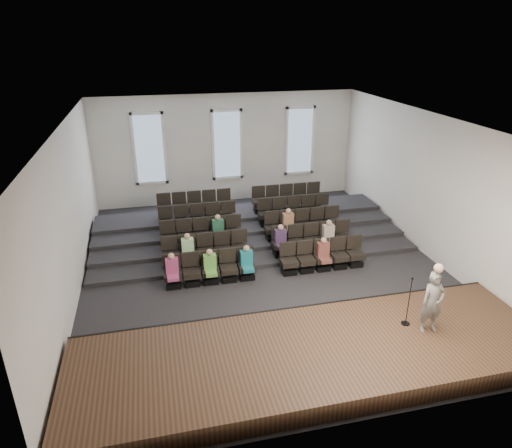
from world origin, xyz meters
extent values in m
plane|color=black|center=(0.00, 0.00, 0.00)|extent=(14.00, 14.00, 0.00)
cube|color=white|center=(0.00, 0.00, 5.01)|extent=(12.00, 14.00, 0.02)
cube|color=silver|center=(0.00, 7.02, 2.50)|extent=(12.00, 0.04, 5.00)
cube|color=silver|center=(0.00, -7.02, 2.50)|extent=(12.00, 0.04, 5.00)
cube|color=silver|center=(-6.02, 0.00, 2.50)|extent=(0.04, 14.00, 5.00)
cube|color=silver|center=(6.02, 0.00, 2.50)|extent=(0.04, 14.00, 5.00)
cube|color=#492F1F|center=(0.00, -5.10, 0.25)|extent=(11.80, 3.60, 0.50)
cube|color=black|center=(0.00, -3.33, 0.25)|extent=(11.80, 0.06, 0.52)
cube|color=black|center=(0.00, 2.33, 0.07)|extent=(11.80, 4.80, 0.15)
cube|color=black|center=(0.00, 2.85, 0.15)|extent=(11.80, 3.75, 0.30)
cube|color=black|center=(0.00, 3.38, 0.22)|extent=(11.80, 2.70, 0.45)
cube|color=black|center=(0.00, 3.90, 0.30)|extent=(11.80, 1.65, 0.60)
cube|color=black|center=(-3.13, -0.60, 0.10)|extent=(0.47, 0.43, 0.20)
cube|color=black|center=(-3.13, -0.60, 0.41)|extent=(0.55, 0.50, 0.19)
cube|color=black|center=(-3.13, -0.39, 0.82)|extent=(0.55, 0.08, 0.50)
cube|color=black|center=(-2.53, -0.60, 0.10)|extent=(0.47, 0.43, 0.20)
cube|color=black|center=(-2.53, -0.60, 0.41)|extent=(0.55, 0.50, 0.19)
cube|color=black|center=(-2.53, -0.39, 0.82)|extent=(0.55, 0.08, 0.50)
cube|color=black|center=(-1.93, -0.60, 0.10)|extent=(0.47, 0.43, 0.20)
cube|color=black|center=(-1.93, -0.60, 0.41)|extent=(0.55, 0.50, 0.19)
cube|color=black|center=(-1.93, -0.39, 0.82)|extent=(0.55, 0.08, 0.50)
cube|color=black|center=(-1.33, -0.60, 0.10)|extent=(0.47, 0.43, 0.20)
cube|color=black|center=(-1.33, -0.60, 0.41)|extent=(0.55, 0.50, 0.19)
cube|color=black|center=(-1.33, -0.39, 0.82)|extent=(0.55, 0.08, 0.50)
cube|color=black|center=(-0.73, -0.60, 0.10)|extent=(0.47, 0.43, 0.20)
cube|color=black|center=(-0.73, -0.60, 0.41)|extent=(0.55, 0.50, 0.19)
cube|color=black|center=(-0.73, -0.39, 0.82)|extent=(0.55, 0.08, 0.50)
cube|color=black|center=(0.73, -0.60, 0.10)|extent=(0.47, 0.43, 0.20)
cube|color=black|center=(0.73, -0.60, 0.41)|extent=(0.55, 0.50, 0.19)
cube|color=black|center=(0.73, -0.39, 0.82)|extent=(0.55, 0.08, 0.50)
cube|color=black|center=(1.33, -0.60, 0.10)|extent=(0.47, 0.43, 0.20)
cube|color=black|center=(1.33, -0.60, 0.41)|extent=(0.55, 0.50, 0.19)
cube|color=black|center=(1.33, -0.39, 0.82)|extent=(0.55, 0.08, 0.50)
cube|color=black|center=(1.93, -0.60, 0.10)|extent=(0.47, 0.43, 0.20)
cube|color=black|center=(1.93, -0.60, 0.41)|extent=(0.55, 0.50, 0.19)
cube|color=black|center=(1.93, -0.39, 0.82)|extent=(0.55, 0.08, 0.50)
cube|color=black|center=(2.53, -0.60, 0.10)|extent=(0.47, 0.43, 0.20)
cube|color=black|center=(2.53, -0.60, 0.41)|extent=(0.55, 0.50, 0.19)
cube|color=black|center=(2.53, -0.39, 0.82)|extent=(0.55, 0.08, 0.50)
cube|color=black|center=(3.13, -0.60, 0.10)|extent=(0.47, 0.43, 0.20)
cube|color=black|center=(3.13, -0.60, 0.41)|extent=(0.55, 0.50, 0.19)
cube|color=black|center=(3.13, -0.39, 0.82)|extent=(0.55, 0.08, 0.50)
cube|color=black|center=(-3.13, 0.45, 0.25)|extent=(0.47, 0.43, 0.20)
cube|color=black|center=(-3.13, 0.45, 0.56)|extent=(0.55, 0.50, 0.19)
cube|color=black|center=(-3.13, 0.66, 0.97)|extent=(0.55, 0.08, 0.50)
cube|color=black|center=(-2.53, 0.45, 0.25)|extent=(0.47, 0.43, 0.20)
cube|color=black|center=(-2.53, 0.45, 0.56)|extent=(0.55, 0.50, 0.19)
cube|color=black|center=(-2.53, 0.66, 0.97)|extent=(0.55, 0.08, 0.50)
cube|color=black|center=(-1.93, 0.45, 0.25)|extent=(0.47, 0.43, 0.20)
cube|color=black|center=(-1.93, 0.45, 0.56)|extent=(0.55, 0.50, 0.19)
cube|color=black|center=(-1.93, 0.66, 0.97)|extent=(0.55, 0.08, 0.50)
cube|color=black|center=(-1.33, 0.45, 0.25)|extent=(0.47, 0.43, 0.20)
cube|color=black|center=(-1.33, 0.45, 0.56)|extent=(0.55, 0.50, 0.19)
cube|color=black|center=(-1.33, 0.66, 0.97)|extent=(0.55, 0.08, 0.50)
cube|color=black|center=(-0.73, 0.45, 0.25)|extent=(0.47, 0.43, 0.20)
cube|color=black|center=(-0.73, 0.45, 0.56)|extent=(0.55, 0.50, 0.19)
cube|color=black|center=(-0.73, 0.66, 0.97)|extent=(0.55, 0.08, 0.50)
cube|color=black|center=(0.73, 0.45, 0.25)|extent=(0.47, 0.43, 0.20)
cube|color=black|center=(0.73, 0.45, 0.56)|extent=(0.55, 0.50, 0.19)
cube|color=black|center=(0.73, 0.66, 0.97)|extent=(0.55, 0.08, 0.50)
cube|color=black|center=(1.33, 0.45, 0.25)|extent=(0.47, 0.43, 0.20)
cube|color=black|center=(1.33, 0.45, 0.56)|extent=(0.55, 0.50, 0.19)
cube|color=black|center=(1.33, 0.66, 0.97)|extent=(0.55, 0.08, 0.50)
cube|color=black|center=(1.93, 0.45, 0.25)|extent=(0.47, 0.43, 0.20)
cube|color=black|center=(1.93, 0.45, 0.56)|extent=(0.55, 0.50, 0.19)
cube|color=black|center=(1.93, 0.66, 0.97)|extent=(0.55, 0.08, 0.50)
cube|color=black|center=(2.53, 0.45, 0.25)|extent=(0.47, 0.43, 0.20)
cube|color=black|center=(2.53, 0.45, 0.56)|extent=(0.55, 0.50, 0.19)
cube|color=black|center=(2.53, 0.66, 0.97)|extent=(0.55, 0.08, 0.50)
cube|color=black|center=(3.13, 0.45, 0.25)|extent=(0.47, 0.43, 0.20)
cube|color=black|center=(3.13, 0.45, 0.56)|extent=(0.55, 0.50, 0.19)
cube|color=black|center=(3.13, 0.66, 0.97)|extent=(0.55, 0.08, 0.50)
cube|color=black|center=(-3.13, 1.50, 0.40)|extent=(0.47, 0.42, 0.20)
cube|color=black|center=(-3.13, 1.50, 0.71)|extent=(0.55, 0.50, 0.19)
cube|color=black|center=(-3.13, 1.71, 1.12)|extent=(0.55, 0.08, 0.50)
cube|color=black|center=(-2.53, 1.50, 0.40)|extent=(0.47, 0.42, 0.20)
cube|color=black|center=(-2.53, 1.50, 0.71)|extent=(0.55, 0.50, 0.19)
cube|color=black|center=(-2.53, 1.71, 1.12)|extent=(0.55, 0.08, 0.50)
cube|color=black|center=(-1.93, 1.50, 0.40)|extent=(0.47, 0.42, 0.20)
cube|color=black|center=(-1.93, 1.50, 0.71)|extent=(0.55, 0.50, 0.19)
cube|color=black|center=(-1.93, 1.71, 1.12)|extent=(0.55, 0.08, 0.50)
cube|color=black|center=(-1.33, 1.50, 0.40)|extent=(0.47, 0.42, 0.20)
cube|color=black|center=(-1.33, 1.50, 0.71)|extent=(0.55, 0.50, 0.19)
cube|color=black|center=(-1.33, 1.71, 1.12)|extent=(0.55, 0.08, 0.50)
cube|color=black|center=(-0.73, 1.50, 0.40)|extent=(0.47, 0.42, 0.20)
cube|color=black|center=(-0.73, 1.50, 0.71)|extent=(0.55, 0.50, 0.19)
cube|color=black|center=(-0.73, 1.71, 1.12)|extent=(0.55, 0.08, 0.50)
cube|color=black|center=(0.73, 1.50, 0.40)|extent=(0.47, 0.42, 0.20)
cube|color=black|center=(0.73, 1.50, 0.71)|extent=(0.55, 0.50, 0.19)
cube|color=black|center=(0.73, 1.71, 1.12)|extent=(0.55, 0.08, 0.50)
cube|color=black|center=(1.33, 1.50, 0.40)|extent=(0.47, 0.42, 0.20)
cube|color=black|center=(1.33, 1.50, 0.71)|extent=(0.55, 0.50, 0.19)
cube|color=black|center=(1.33, 1.71, 1.12)|extent=(0.55, 0.08, 0.50)
cube|color=black|center=(1.93, 1.50, 0.40)|extent=(0.47, 0.42, 0.20)
cube|color=black|center=(1.93, 1.50, 0.71)|extent=(0.55, 0.50, 0.19)
cube|color=black|center=(1.93, 1.71, 1.12)|extent=(0.55, 0.08, 0.50)
cube|color=black|center=(2.53, 1.50, 0.40)|extent=(0.47, 0.42, 0.20)
cube|color=black|center=(2.53, 1.50, 0.71)|extent=(0.55, 0.50, 0.19)
cube|color=black|center=(2.53, 1.71, 1.12)|extent=(0.55, 0.08, 0.50)
cube|color=black|center=(3.13, 1.50, 0.40)|extent=(0.47, 0.42, 0.20)
cube|color=black|center=(3.13, 1.50, 0.71)|extent=(0.55, 0.50, 0.19)
cube|color=black|center=(3.13, 1.71, 1.12)|extent=(0.55, 0.08, 0.50)
cube|color=black|center=(-3.13, 2.55, 0.55)|extent=(0.47, 0.42, 0.20)
cube|color=black|center=(-3.13, 2.55, 0.86)|extent=(0.55, 0.50, 0.19)
cube|color=black|center=(-3.13, 2.76, 1.27)|extent=(0.55, 0.08, 0.50)
cube|color=black|center=(-2.53, 2.55, 0.55)|extent=(0.47, 0.42, 0.20)
cube|color=black|center=(-2.53, 2.55, 0.86)|extent=(0.55, 0.50, 0.19)
cube|color=black|center=(-2.53, 2.76, 1.27)|extent=(0.55, 0.08, 0.50)
cube|color=black|center=(-1.93, 2.55, 0.55)|extent=(0.47, 0.42, 0.20)
cube|color=black|center=(-1.93, 2.55, 0.86)|extent=(0.55, 0.50, 0.19)
cube|color=black|center=(-1.93, 2.76, 1.27)|extent=(0.55, 0.08, 0.50)
cube|color=black|center=(-1.33, 2.55, 0.55)|extent=(0.47, 0.42, 0.20)
cube|color=black|center=(-1.33, 2.55, 0.86)|extent=(0.55, 0.50, 0.19)
cube|color=black|center=(-1.33, 2.76, 1.27)|extent=(0.55, 0.08, 0.50)
cube|color=black|center=(-0.73, 2.55, 0.55)|extent=(0.47, 0.42, 0.20)
cube|color=black|center=(-0.73, 2.55, 0.86)|extent=(0.55, 0.50, 0.19)
cube|color=black|center=(-0.73, 2.76, 1.27)|extent=(0.55, 0.08, 0.50)
cube|color=black|center=(0.73, 2.55, 0.55)|extent=(0.47, 0.42, 0.20)
cube|color=black|center=(0.73, 2.55, 0.86)|extent=(0.55, 0.50, 0.19)
cube|color=black|center=(0.73, 2.76, 1.27)|extent=(0.55, 0.08, 0.50)
cube|color=black|center=(1.33, 2.55, 0.55)|extent=(0.47, 0.42, 0.20)
cube|color=black|center=(1.33, 2.55, 0.86)|extent=(0.55, 0.50, 0.19)
cube|color=black|center=(1.33, 2.76, 1.27)|extent=(0.55, 0.08, 0.50)
cube|color=black|center=(1.93, 2.55, 0.55)|extent=(0.47, 0.42, 0.20)
cube|color=black|center=(1.93, 2.55, 0.86)|extent=(0.55, 0.50, 0.19)
cube|color=black|center=(1.93, 2.76, 1.27)|extent=(0.55, 0.08, 0.50)
cube|color=black|center=(2.53, 2.55, 0.55)|extent=(0.47, 0.42, 0.20)
cube|color=black|center=(2.53, 2.55, 0.86)|extent=(0.55, 0.50, 0.19)
cube|color=black|center=(2.53, 2.76, 1.27)|extent=(0.55, 0.08, 0.50)
cube|color=black|center=(3.13, 2.55, 0.55)|extent=(0.47, 0.42, 0.20)
cube|color=black|center=(3.13, 2.55, 0.86)|extent=(0.55, 0.50, 0.19)
cube|color=black|center=(3.13, 2.76, 1.27)|extent=(0.55, 0.08, 0.50)
cube|color=black|center=(-3.13, 3.60, 0.70)|extent=(0.47, 0.42, 0.20)
cube|color=black|center=(-3.13, 3.60, 1.01)|extent=(0.55, 0.50, 0.19)
cube|color=black|center=(-3.13, 3.81, 1.42)|extent=(0.55, 0.08, 0.50)
cube|color=black|center=(-2.53, 3.60, 0.70)|extent=(0.47, 0.42, 0.20)
cube|color=black|center=(-2.53, 3.60, 1.01)|extent=(0.55, 0.50, 0.19)
cube|color=black|center=(-2.53, 3.81, 1.42)|extent=(0.55, 0.08, 0.50)
cube|color=black|center=(-1.93, 3.60, 0.70)|extent=(0.47, 0.42, 0.20)
cube|color=black|center=(-1.93, 3.60, 1.01)|extent=(0.55, 0.50, 0.19)
cube|color=black|center=(-1.93, 3.81, 1.42)|extent=(0.55, 0.08, 0.50)
cube|color=black|center=(-1.33, 3.60, 0.70)|extent=(0.47, 0.42, 0.20)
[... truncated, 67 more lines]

